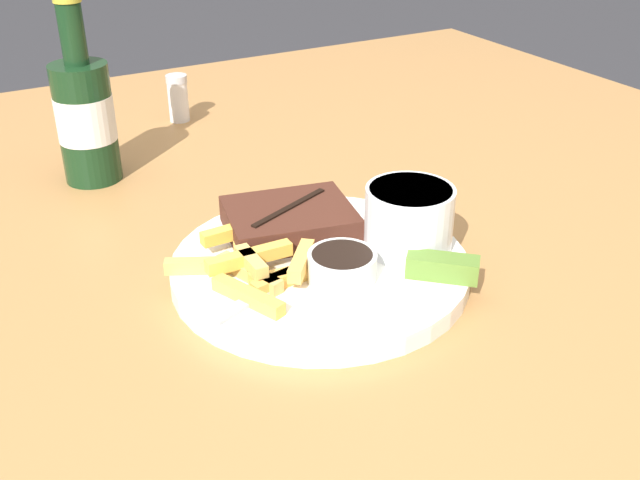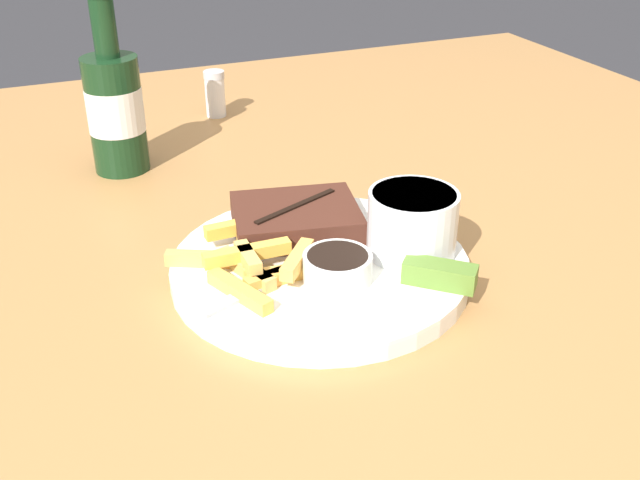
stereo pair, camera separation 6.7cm
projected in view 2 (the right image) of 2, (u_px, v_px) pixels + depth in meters
name	position (u px, v px, depth m)	size (l,w,h in m)	color
dining_table	(320.00, 330.00, 0.72)	(1.43, 1.44, 0.74)	#A87542
dinner_plate	(320.00, 268.00, 0.68)	(0.27, 0.27, 0.02)	white
steak_portion	(301.00, 218.00, 0.72)	(0.14, 0.12, 0.03)	#472319
fries_pile	(253.00, 263.00, 0.65)	(0.13, 0.13, 0.02)	#ED9F45
coleslaw_cup	(413.00, 220.00, 0.67)	(0.08, 0.08, 0.06)	white
dipping_sauce_cup	(338.00, 266.00, 0.64)	(0.06, 0.06, 0.02)	silver
pickle_spear	(440.00, 274.00, 0.64)	(0.06, 0.06, 0.02)	#567A2D
fork_utensil	(260.00, 286.00, 0.64)	(0.13, 0.06, 0.00)	#B7B7BC
beer_bottle	(115.00, 107.00, 0.87)	(0.07, 0.07, 0.22)	#143319
salt_shaker	(215.00, 93.00, 1.06)	(0.03, 0.03, 0.07)	white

